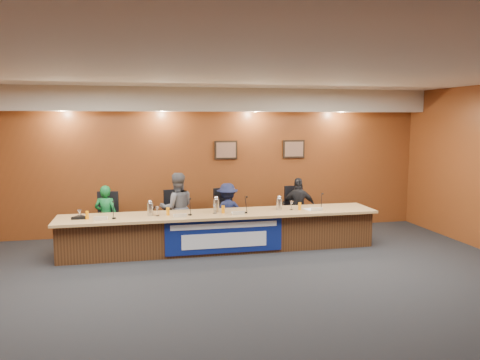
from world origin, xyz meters
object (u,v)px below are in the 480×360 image
at_px(office_chair_d, 297,214).
at_px(office_chair_b, 177,219).
at_px(panelist_b, 177,208).
at_px(panelist_c, 227,212).
at_px(dais_body, 221,232).
at_px(banner, 225,236).
at_px(office_chair_a, 107,222).
at_px(office_chair_c, 227,217).
at_px(carafe_right, 279,204).
at_px(panelist_d, 299,207).
at_px(speakerphone, 80,217).
at_px(panelist_a, 106,216).
at_px(carafe_mid, 216,206).
at_px(carafe_left, 150,209).

bearing_deg(office_chair_d, office_chair_b, 176.94).
bearing_deg(panelist_b, panelist_c, 174.65).
relative_size(dais_body, panelist_c, 4.94).
relative_size(panelist_b, panelist_c, 1.20).
height_order(banner, office_chair_b, banner).
distance_m(banner, office_chair_a, 2.50).
height_order(office_chair_c, office_chair_d, same).
relative_size(panelist_c, carafe_right, 5.37).
xyz_separation_m(panelist_d, carafe_right, (-0.65, -0.69, 0.22)).
distance_m(office_chair_b, office_chair_c, 1.05).
bearing_deg(banner, speakerphone, 172.02).
xyz_separation_m(banner, office_chair_d, (1.83, 1.21, 0.10)).
bearing_deg(office_chair_a, panelist_b, 2.64).
height_order(dais_body, panelist_c, panelist_c).
xyz_separation_m(panelist_a, panelist_c, (2.45, 0.00, -0.02)).
height_order(office_chair_d, carafe_right, carafe_right).
distance_m(office_chair_d, carafe_mid, 2.09).
bearing_deg(dais_body, carafe_right, 0.10).
height_order(office_chair_d, carafe_mid, carafe_mid).
distance_m(office_chair_c, carafe_mid, 0.92).
xyz_separation_m(banner, panelist_d, (1.83, 1.11, 0.26)).
bearing_deg(carafe_left, office_chair_d, 15.03).
distance_m(banner, office_chair_b, 1.44).
xyz_separation_m(office_chair_b, office_chair_d, (2.61, 0.00, 0.00)).
bearing_deg(office_chair_d, panelist_a, 178.36).
height_order(panelist_a, speakerphone, panelist_a).
xyz_separation_m(panelist_a, panelist_d, (4.02, 0.00, 0.02)).
bearing_deg(carafe_mid, carafe_left, -175.70).
distance_m(banner, panelist_c, 1.16).
height_order(panelist_c, office_chair_b, panelist_c).
relative_size(banner, speakerphone, 6.88).
bearing_deg(office_chair_d, dais_body, -159.60).
bearing_deg(office_chair_d, panelist_c, -179.41).
bearing_deg(panelist_a, carafe_left, 153.68).
xyz_separation_m(panelist_a, speakerphone, (-0.41, -0.75, 0.15)).
distance_m(dais_body, panelist_b, 1.11).
bearing_deg(office_chair_c, carafe_right, -50.80).
distance_m(panelist_b, speakerphone, 1.96).
xyz_separation_m(office_chair_b, carafe_left, (-0.55, -0.85, 0.39)).
distance_m(banner, panelist_d, 2.16).
bearing_deg(carafe_left, speakerphone, 179.80).
distance_m(carafe_mid, speakerphone, 2.52).
bearing_deg(carafe_mid, office_chair_a, 160.26).
height_order(panelist_d, office_chair_b, panelist_d).
bearing_deg(carafe_right, office_chair_b, 157.99).
bearing_deg(carafe_right, panelist_a, 168.36).
relative_size(panelist_a, panelist_c, 1.03).
relative_size(panelist_b, panelist_d, 1.13).
bearing_deg(banner, panelist_a, 153.06).
bearing_deg(office_chair_b, office_chair_d, -11.87).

